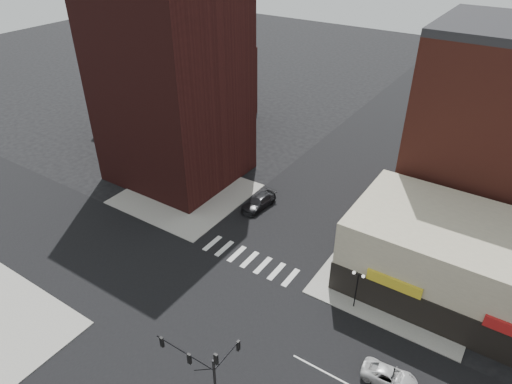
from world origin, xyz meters
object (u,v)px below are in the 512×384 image
Objects in this scene: white_suv at (389,376)px; dark_sedan_north at (259,202)px; street_lamp_ne at (358,281)px; traffic_signal at (207,369)px.

dark_sedan_north is (-22.37, 15.15, 0.16)m from white_suv.
street_lamp_ne reaches higher than white_suv.
traffic_signal reaches higher than street_lamp_ne.
dark_sedan_north reaches higher than white_suv.
traffic_signal is at bearing 128.39° from white_suv.
street_lamp_ne reaches higher than dark_sedan_north.
traffic_signal is 28.12m from dark_sedan_north.
traffic_signal is at bearing -58.49° from dark_sedan_north.
street_lamp_ne is 0.94× the size of white_suv.
white_suv is 0.82× the size of dark_sedan_north.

